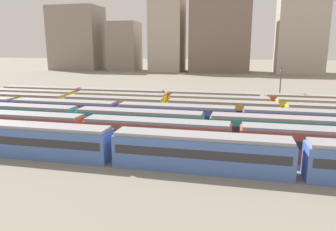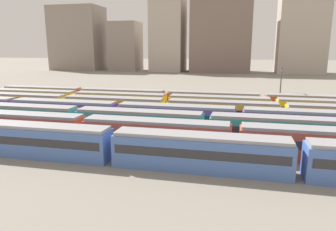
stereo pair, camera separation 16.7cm
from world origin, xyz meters
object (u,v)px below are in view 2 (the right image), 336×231
train_track_3 (239,120)px  train_track_4 (166,110)px  train_track_0 (299,159)px  train_track_5 (218,106)px  train_track_1 (235,140)px  train_track_2 (207,127)px  catenary_pole_1 (281,87)px  train_track_6 (262,103)px

train_track_3 → train_track_4: bearing=157.0°
train_track_0 → train_track_3: size_ratio=1.00×
train_track_4 → train_track_5: size_ratio=0.80×
train_track_1 → train_track_2: same height
catenary_pole_1 → train_track_1: bearing=-105.6°
train_track_4 → catenary_pole_1: (19.92, 13.23, 2.89)m
catenary_pole_1 → train_track_2: bearing=-116.7°
train_track_1 → catenary_pole_1: (8.06, 28.83, 2.89)m
train_track_3 → catenary_pole_1: size_ratio=13.18×
train_track_5 → catenary_pole_1: bearing=35.2°
train_track_3 → train_track_5: same height
train_track_3 → train_track_6: (4.21, 15.60, 0.00)m
train_track_2 → train_track_3: (4.21, 5.20, 0.00)m
train_track_0 → catenary_pole_1: (2.02, 34.03, 2.89)m
train_track_3 → train_track_6: same height
train_track_2 → train_track_0: bearing=-46.5°
train_track_1 → train_track_6: bearing=80.0°
train_track_6 → catenary_pole_1: bearing=39.2°
train_track_4 → train_track_5: 10.01m
train_track_2 → train_track_3: 6.69m
train_track_0 → train_track_2: bearing=133.5°
train_track_1 → train_track_2: bearing=126.4°
train_track_2 → train_track_4: bearing=127.7°
train_track_0 → train_track_1: same height
train_track_3 → train_track_5: size_ratio=1.20×
train_track_0 → train_track_1: (-6.04, 5.20, 0.00)m
train_track_3 → train_track_1: bearing=-92.1°
train_track_0 → train_track_4: bearing=130.7°
train_track_6 → catenary_pole_1: catenary_pole_1 is taller
train_track_4 → catenary_pole_1: size_ratio=8.75×
train_track_4 → train_track_6: same height
train_track_2 → catenary_pole_1: bearing=63.3°
train_track_1 → train_track_4: (-11.86, 15.60, 0.00)m
train_track_6 → catenary_pole_1: (3.47, 2.83, 2.89)m
train_track_0 → train_track_3: bearing=109.9°
train_track_1 → train_track_6: same height
train_track_0 → train_track_4: 27.44m
train_track_1 → train_track_3: bearing=87.9°
train_track_5 → catenary_pole_1: size_ratio=10.97×
train_track_1 → catenary_pole_1: size_ratio=13.18×
train_track_6 → train_track_2: bearing=-112.0°
train_track_3 → train_track_4: 13.30m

